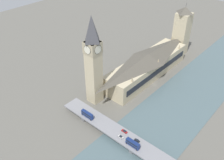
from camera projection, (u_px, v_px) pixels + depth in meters
name	position (u px, v px, depth m)	size (l,w,h in m)	color
ground_plane	(155.00, 85.00, 238.54)	(600.00, 600.00, 0.00)	#605E56
river_water	(186.00, 99.00, 220.78)	(52.99, 360.00, 0.30)	#4C6066
parliament_hall	(147.00, 65.00, 244.96)	(25.51, 105.47, 24.56)	#C1B28E
clock_tower	(93.00, 60.00, 196.83)	(11.78, 11.78, 77.21)	#C1B28E
victoria_tower	(182.00, 31.00, 276.05)	(14.94, 14.94, 58.17)	#C1B28E
road_bridge	(136.00, 145.00, 172.86)	(137.97, 13.53, 5.17)	slate
double_decker_bus_lead	(87.00, 114.00, 192.92)	(11.23, 2.58, 4.87)	navy
double_decker_bus_rear	(133.00, 143.00, 169.12)	(10.68, 2.66, 4.89)	navy
car_northbound_lead	(137.00, 141.00, 173.86)	(4.04, 1.80, 1.43)	black
car_northbound_tail	(124.00, 131.00, 180.96)	(4.73, 1.76, 1.45)	maroon
car_southbound_lead	(121.00, 137.00, 176.72)	(3.82, 1.82, 1.42)	silver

